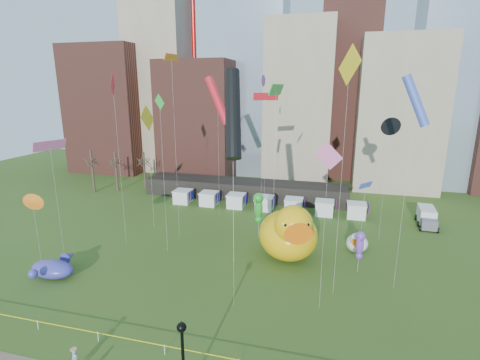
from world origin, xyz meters
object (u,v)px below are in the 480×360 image
(seahorse_green, at_px, (259,205))
(big_duck, at_px, (289,233))
(whale_inflatable, at_px, (54,268))
(woman, at_px, (75,360))
(seahorse_purple, at_px, (360,243))
(lamppost, at_px, (183,353))
(small_duck, at_px, (357,242))
(box_truck, at_px, (427,217))

(seahorse_green, bearing_deg, big_duck, -33.87)
(whale_inflatable, bearing_deg, woman, -43.18)
(big_duck, xyz_separation_m, seahorse_green, (-4.90, 5.47, 1.25))
(seahorse_purple, bearing_deg, lamppost, -106.07)
(small_duck, relative_size, lamppost, 0.63)
(seahorse_purple, height_order, lamppost, lamppost)
(seahorse_green, relative_size, whale_inflatable, 1.00)
(seahorse_green, xyz_separation_m, seahorse_purple, (12.94, -6.79, -1.08))
(seahorse_purple, height_order, woman, seahorse_purple)
(big_duck, height_order, seahorse_purple, big_duck)
(seahorse_green, height_order, woman, seahorse_green)
(big_duck, relative_size, box_truck, 1.72)
(lamppost, bearing_deg, big_duck, 79.62)
(seahorse_green, relative_size, box_truck, 1.04)
(box_truck, bearing_deg, whale_inflatable, -143.82)
(big_duck, height_order, whale_inflatable, big_duck)
(small_duck, bearing_deg, seahorse_purple, -83.56)
(small_duck, height_order, lamppost, lamppost)
(lamppost, distance_m, box_truck, 45.26)
(small_duck, distance_m, seahorse_purple, 5.95)
(whale_inflatable, bearing_deg, seahorse_green, 40.07)
(big_duck, distance_m, box_truck, 25.24)
(lamppost, bearing_deg, whale_inflatable, 150.61)
(seahorse_purple, xyz_separation_m, woman, (-20.98, -20.62, -2.71))
(whale_inflatable, bearing_deg, lamppost, -28.78)
(big_duck, height_order, lamppost, big_duck)
(seahorse_purple, bearing_deg, big_duck, -175.37)
(small_duck, relative_size, seahorse_purple, 0.77)
(seahorse_purple, height_order, box_truck, seahorse_purple)
(woman, bearing_deg, seahorse_green, 93.60)
(seahorse_green, distance_m, box_truck, 26.48)
(box_truck, bearing_deg, seahorse_green, -150.89)
(big_duck, relative_size, lamppost, 1.75)
(lamppost, bearing_deg, seahorse_purple, 59.97)
(small_duck, height_order, seahorse_purple, seahorse_purple)
(seahorse_green, bearing_deg, lamppost, -74.03)
(lamppost, bearing_deg, seahorse_green, 91.67)
(big_duck, distance_m, woman, 25.60)
(seahorse_green, distance_m, lamppost, 27.81)
(big_duck, xyz_separation_m, lamppost, (-4.09, -22.31, 0.29))
(big_duck, bearing_deg, small_duck, 8.05)
(whale_inflatable, relative_size, woman, 3.65)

